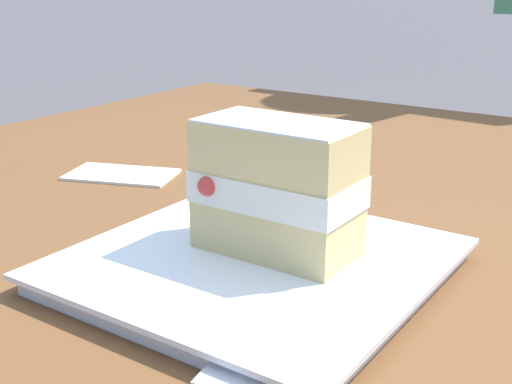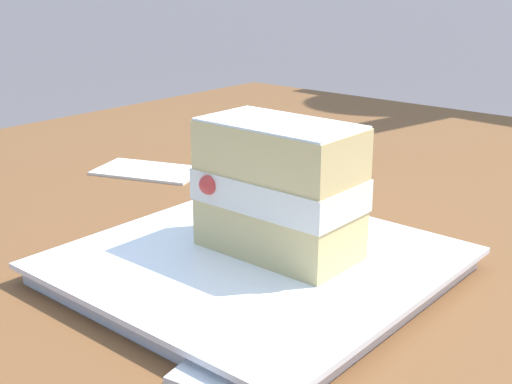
{
  "view_description": "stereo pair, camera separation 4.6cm",
  "coord_description": "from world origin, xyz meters",
  "px_view_note": "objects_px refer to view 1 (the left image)",
  "views": [
    {
      "loc": [
        -0.15,
        0.58,
        0.93
      ],
      "look_at": [
        0.09,
        0.22,
        0.78
      ],
      "focal_mm": 47.42,
      "sensor_mm": 36.0,
      "label": 1
    },
    {
      "loc": [
        -0.19,
        0.55,
        0.93
      ],
      "look_at": [
        0.09,
        0.22,
        0.78
      ],
      "focal_mm": 47.42,
      "sensor_mm": 36.0,
      "label": 2
    }
  ],
  "objects_px": {
    "patio_table": "(471,314)",
    "paper_napkin": "(121,175)",
    "dessert_plate": "(256,265)",
    "cake_slice": "(277,188)"
  },
  "relations": [
    {
      "from": "dessert_plate",
      "to": "cake_slice",
      "type": "distance_m",
      "value": 0.06
    },
    {
      "from": "patio_table",
      "to": "paper_napkin",
      "type": "relative_size",
      "value": 10.52
    },
    {
      "from": "patio_table",
      "to": "cake_slice",
      "type": "bearing_deg",
      "value": 66.41
    },
    {
      "from": "patio_table",
      "to": "dessert_plate",
      "type": "xyz_separation_m",
      "value": [
        0.09,
        0.22,
        0.11
      ]
    },
    {
      "from": "paper_napkin",
      "to": "dessert_plate",
      "type": "bearing_deg",
      "value": 154.51
    },
    {
      "from": "cake_slice",
      "to": "paper_napkin",
      "type": "distance_m",
      "value": 0.29
    },
    {
      "from": "patio_table",
      "to": "dessert_plate",
      "type": "distance_m",
      "value": 0.26
    },
    {
      "from": "patio_table",
      "to": "paper_napkin",
      "type": "height_order",
      "value": "paper_napkin"
    },
    {
      "from": "patio_table",
      "to": "paper_napkin",
      "type": "bearing_deg",
      "value": 15.17
    },
    {
      "from": "paper_napkin",
      "to": "patio_table",
      "type": "bearing_deg",
      "value": -164.83
    }
  ]
}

